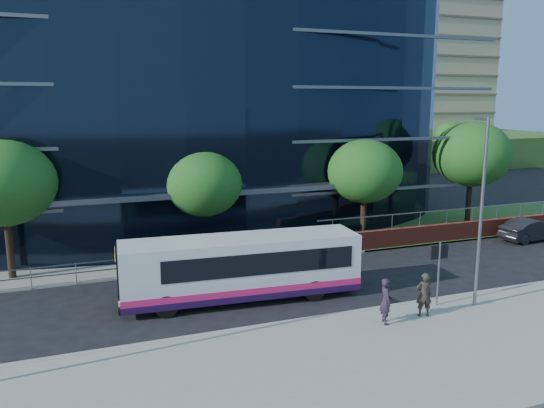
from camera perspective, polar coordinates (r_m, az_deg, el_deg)
name	(u,v)px	position (r m, az deg, el deg)	size (l,w,h in m)	color
ground	(326,309)	(23.32, 5.82, -11.13)	(200.00, 200.00, 0.00)	black
pavement_near	(391,359)	(19.35, 12.65, -15.94)	(80.00, 8.00, 0.15)	gray
kerb	(337,315)	(22.47, 6.97, -11.81)	(80.00, 0.25, 0.16)	gray
yellow_line_outer	(334,315)	(22.66, 6.73, -11.81)	(80.00, 0.08, 0.01)	gold
yellow_line_inner	(333,314)	(22.79, 6.55, -11.68)	(80.00, 0.08, 0.01)	gold
far_forecourt	(149,254)	(31.76, -13.08, -5.24)	(50.00, 8.00, 0.10)	gray
grass_verge	(541,216)	(46.17, 26.97, -1.12)	(36.00, 8.00, 0.12)	#2D511E
glass_office	(154,112)	(40.58, -12.62, 9.62)	(44.00, 23.10, 16.00)	black
retaining_wall	(542,223)	(40.72, 27.02, -1.80)	(34.00, 0.40, 2.11)	maroon
guard_railings	(119,264)	(27.54, -16.18, -6.23)	(24.00, 0.05, 1.10)	slate
apartment_block	(349,87)	(87.20, 8.24, 12.36)	(60.00, 42.00, 30.00)	#2D511E
street_sign	(439,260)	(23.66, 17.52, -5.76)	(0.85, 0.09, 2.80)	slate
tree_far_a	(4,183)	(28.77, -26.90, 2.00)	(4.95, 4.95, 6.98)	black
tree_far_b	(204,184)	(29.94, -7.34, 2.13)	(4.29, 4.29, 6.05)	black
tree_far_c	(365,171)	(33.16, 9.95, 3.48)	(4.62, 4.62, 6.51)	black
tree_far_d	(472,154)	(39.16, 20.70, 5.02)	(5.28, 5.28, 7.44)	black
tree_dist_e	(357,136)	(68.37, 9.13, 7.25)	(4.62, 4.62, 6.51)	black
tree_dist_f	(450,135)	(79.08, 18.61, 7.06)	(4.29, 4.29, 6.05)	black
streetlight_east	(481,207)	(23.66, 21.58, -0.31)	(0.15, 0.77, 8.00)	slate
city_bus	(244,267)	(23.76, -3.08, -6.77)	(10.74, 3.15, 2.87)	silver
parked_car	(531,230)	(37.75, 26.12, -2.48)	(1.52, 4.35, 1.43)	black
pedestrian	(386,301)	(21.56, 12.14, -10.15)	(0.67, 0.44, 1.85)	#261E2D
pedestrian_b	(424,294)	(22.63, 16.04, -9.33)	(0.67, 0.44, 1.83)	#2C271F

